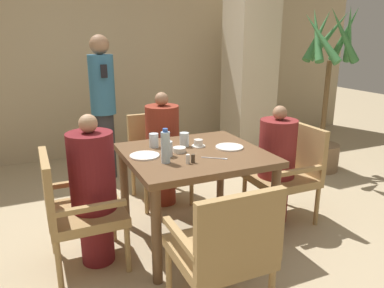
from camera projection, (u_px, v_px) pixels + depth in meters
The scene contains 24 objects.
ground_plane at pixel (194, 237), 3.12m from camera, with size 16.00×16.00×0.00m, color tan.
wall_back at pixel (114, 52), 5.03m from camera, with size 8.00×0.06×2.80m.
pillar_stone at pixel (250, 56), 4.96m from camera, with size 0.56×0.56×2.70m.
dining_table at pixel (195, 164), 2.94m from camera, with size 1.06×0.98×0.75m.
chair_left_side at pixel (74, 206), 2.63m from camera, with size 0.53×0.52×0.86m.
diner_in_left_chair at pixel (93, 189), 2.65m from camera, with size 0.32×0.32×1.12m.
chair_far_side at pixel (158, 154), 3.77m from camera, with size 0.52×0.53×0.86m.
diner_in_far_chair at pixel (163, 148), 3.62m from camera, with size 0.32×0.32×1.11m.
chair_right_side at pixel (289, 169), 3.35m from camera, with size 0.53×0.52×0.86m.
diner_in_right_chair at pixel (276, 164), 3.27m from camera, with size 0.32×0.32×1.06m.
chair_near_corner at pixel (225, 247), 2.13m from camera, with size 0.52×0.53×0.86m.
standing_host at pixel (103, 104), 4.19m from camera, with size 0.28×0.31×1.63m.
potted_palm at pixel (325, 107), 4.48m from camera, with size 0.67×0.67×1.94m.
plate_main_left at pixel (229, 147), 3.01m from camera, with size 0.22×0.22×0.01m.
plate_main_right at pixel (145, 156), 2.80m from camera, with size 0.22×0.22×0.01m.
teacup_with_saucer at pixel (198, 144), 3.04m from camera, with size 0.11×0.11×0.06m.
bowl_small at pixel (179, 150), 2.89m from camera, with size 0.10×0.10×0.04m.
water_bottle at pixel (166, 147), 2.63m from camera, with size 0.07×0.07×0.25m.
glass_tall_near at pixel (154, 140), 3.01m from camera, with size 0.08×0.08×0.11m.
glass_tall_mid at pixel (184, 139), 3.04m from camera, with size 0.08×0.08×0.11m.
glass_tall_far at pixel (168, 149), 2.79m from camera, with size 0.08×0.08×0.11m.
salt_shaker at pixel (188, 159), 2.64m from camera, with size 0.03×0.03×0.07m.
pepper_shaker at pixel (193, 158), 2.65m from camera, with size 0.03×0.03×0.06m.
fork_beside_plate at pixel (217, 158), 2.75m from camera, with size 0.17×0.13×0.00m.
Camera 1 is at (-1.14, -2.53, 1.63)m, focal length 35.00 mm.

